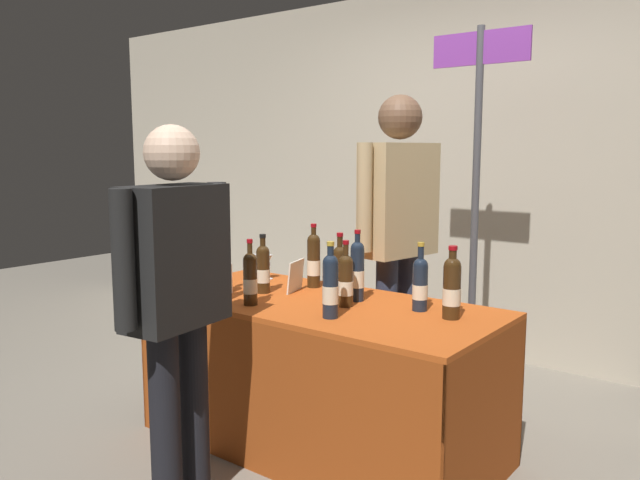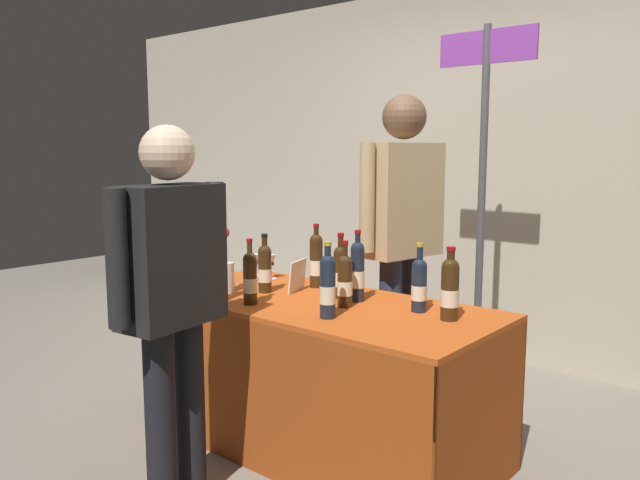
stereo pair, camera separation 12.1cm
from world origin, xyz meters
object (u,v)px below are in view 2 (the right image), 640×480
object	(u,v)px
flower_vase	(225,272)
booth_signpost	(483,169)
wine_glass_near_vendor	(257,260)
taster_foreground_right	(172,286)
display_bottle_0	(221,271)
wine_glass_mid	(193,268)
tasting_table	(320,345)
wine_glass_near_taster	(271,261)
featured_wine_bottle	(345,280)
vendor_presenter	(402,221)

from	to	relation	value
flower_vase	booth_signpost	bearing A→B (deg)	56.79
wine_glass_near_vendor	booth_signpost	xyz separation A→B (m)	(0.99, 0.83, 0.53)
flower_vase	taster_foreground_right	bearing A→B (deg)	-57.43
display_bottle_0	wine_glass_mid	world-z (taller)	display_bottle_0
display_bottle_0	wine_glass_mid	distance (m)	0.41
tasting_table	wine_glass_near_taster	world-z (taller)	wine_glass_near_taster
wine_glass_near_vendor	booth_signpost	size ratio (longest dim) A/B	0.06
featured_wine_bottle	flower_vase	distance (m)	0.68
display_bottle_0	vendor_presenter	world-z (taller)	vendor_presenter
wine_glass_mid	wine_glass_near_taster	size ratio (longest dim) A/B	0.94
wine_glass_near_taster	flower_vase	xyz separation A→B (m)	(0.06, -0.40, 0.00)
wine_glass_near_taster	booth_signpost	world-z (taller)	booth_signpost
tasting_table	wine_glass_near_taster	xyz separation A→B (m)	(-0.57, 0.25, 0.31)
featured_wine_bottle	vendor_presenter	xyz separation A→B (m)	(-0.11, 0.66, 0.21)
tasting_table	flower_vase	bearing A→B (deg)	-163.70
featured_wine_bottle	vendor_presenter	world-z (taller)	vendor_presenter
tasting_table	wine_glass_near_vendor	distance (m)	0.80
wine_glass_near_vendor	wine_glass_mid	bearing A→B (deg)	-100.49
featured_wine_bottle	wine_glass_near_taster	distance (m)	0.76
display_bottle_0	wine_glass_near_vendor	xyz separation A→B (m)	(-0.30, 0.54, -0.05)
featured_wine_bottle	wine_glass_mid	distance (m)	0.93
flower_vase	tasting_table	bearing A→B (deg)	16.30
wine_glass_near_taster	featured_wine_bottle	bearing A→B (deg)	-19.12
vendor_presenter	display_bottle_0	bearing A→B (deg)	-13.85
featured_wine_bottle	display_bottle_0	distance (m)	0.61
tasting_table	featured_wine_bottle	size ratio (longest dim) A/B	5.56
wine_glass_mid	booth_signpost	size ratio (longest dim) A/B	0.06
tasting_table	display_bottle_0	distance (m)	0.60
wine_glass_mid	display_bottle_0	bearing A→B (deg)	-19.82
wine_glass_near_taster	vendor_presenter	xyz separation A→B (m)	(0.61, 0.42, 0.24)
display_bottle_0	flower_vase	bearing A→B (deg)	132.17
wine_glass_near_vendor	wine_glass_mid	xyz separation A→B (m)	(-0.08, -0.41, 0.01)
display_bottle_0	booth_signpost	bearing A→B (deg)	63.45
tasting_table	display_bottle_0	xyz separation A→B (m)	(-0.39, -0.29, 0.36)
featured_wine_bottle	wine_glass_near_vendor	size ratio (longest dim) A/B	2.44
tasting_table	featured_wine_bottle	world-z (taller)	featured_wine_bottle
flower_vase	vendor_presenter	distance (m)	1.01
taster_foreground_right	wine_glass_near_vendor	bearing A→B (deg)	22.80
wine_glass_mid	booth_signpost	xyz separation A→B (m)	(1.07, 1.24, 0.52)
tasting_table	booth_signpost	world-z (taller)	booth_signpost
wine_glass_mid	flower_vase	size ratio (longest dim) A/B	0.38
taster_foreground_right	tasting_table	bearing A→B (deg)	-13.89
tasting_table	wine_glass_mid	distance (m)	0.84
flower_vase	booth_signpost	xyz separation A→B (m)	(0.81, 1.24, 0.51)
wine_glass_near_vendor	flower_vase	size ratio (longest dim) A/B	0.37
flower_vase	wine_glass_mid	bearing A→B (deg)	179.88
display_bottle_0	wine_glass_near_taster	xyz separation A→B (m)	(-0.18, 0.53, -0.05)
taster_foreground_right	booth_signpost	distance (m)	1.97
wine_glass_near_vendor	flower_vase	world-z (taller)	flower_vase
flower_vase	featured_wine_bottle	bearing A→B (deg)	12.69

